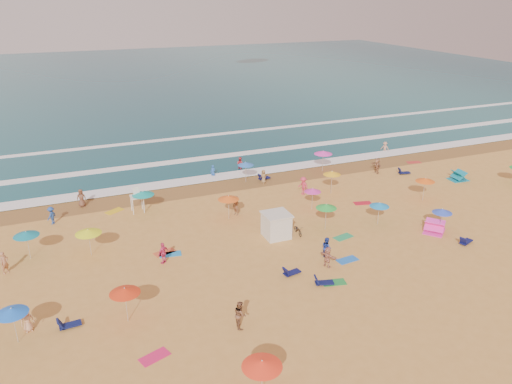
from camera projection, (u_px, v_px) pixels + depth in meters
name	position (u px, v px, depth m)	size (l,w,h in m)	color
ground	(275.00, 234.00, 42.53)	(220.00, 220.00, 0.00)	gold
ocean	(123.00, 82.00, 114.55)	(220.00, 140.00, 0.18)	#0C4756
wet_sand	(226.00, 185.00, 53.25)	(220.00, 220.00, 0.00)	olive
surf_foam	(202.00, 160.00, 60.77)	(200.00, 18.70, 0.05)	white
cabana	(276.00, 226.00, 41.69)	(2.00, 2.00, 2.00)	silver
cabana_roof	(277.00, 214.00, 41.30)	(2.20, 2.20, 0.12)	silver
bicycle	(298.00, 230.00, 42.34)	(0.53, 1.52, 0.80)	black
lifeguard_stand	(137.00, 201.00, 46.41)	(1.20, 1.20, 2.10)	white
beach_umbrellas	(274.00, 206.00, 42.70)	(50.45, 31.26, 0.71)	#E532A9
loungers	(318.00, 238.00, 41.48)	(59.83, 21.94, 0.34)	#101D53
towels	(306.00, 235.00, 42.36)	(38.39, 23.81, 0.03)	#E11C5C
popup_tents	(448.00, 197.00, 48.63)	(13.57, 11.29, 1.20)	#FF38BB
beachgoers	(253.00, 204.00, 46.39)	(44.66, 28.49, 2.13)	#A46F4B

